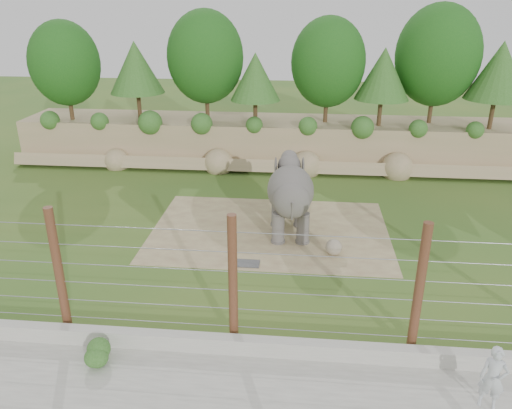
# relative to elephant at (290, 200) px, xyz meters

# --- Properties ---
(ground) EXTENTS (90.00, 90.00, 0.00)m
(ground) POSITION_rel_elephant_xyz_m (-1.34, -2.75, -1.54)
(ground) COLOR #346524
(ground) RESTS_ON ground
(back_embankment) EXTENTS (30.00, 5.52, 8.77)m
(back_embankment) POSITION_rel_elephant_xyz_m (-0.75, 9.92, 2.43)
(back_embankment) COLOR #988960
(back_embankment) RESTS_ON ground
(dirt_patch) EXTENTS (10.00, 7.00, 0.02)m
(dirt_patch) POSITION_rel_elephant_xyz_m (-0.84, 0.25, -1.53)
(dirt_patch) COLOR #927655
(dirt_patch) RESTS_ON ground
(drain_grate) EXTENTS (1.00, 0.60, 0.03)m
(drain_grate) POSITION_rel_elephant_xyz_m (-1.51, -2.75, -1.50)
(drain_grate) COLOR #262628
(drain_grate) RESTS_ON dirt_patch
(elephant) EXTENTS (1.91, 3.91, 3.07)m
(elephant) POSITION_rel_elephant_xyz_m (0.00, 0.00, 0.00)
(elephant) COLOR #55504C
(elephant) RESTS_ON ground
(stone_ball) EXTENTS (0.64, 0.64, 0.64)m
(stone_ball) POSITION_rel_elephant_xyz_m (1.77, -1.71, -1.20)
(stone_ball) COLOR gray
(stone_ball) RESTS_ON dirt_patch
(retaining_wall) EXTENTS (26.00, 0.35, 0.50)m
(retaining_wall) POSITION_rel_elephant_xyz_m (-1.34, -7.75, -1.29)
(retaining_wall) COLOR #A5A49A
(retaining_wall) RESTS_ON ground
(walkway) EXTENTS (26.00, 4.00, 0.01)m
(walkway) POSITION_rel_elephant_xyz_m (-1.34, -9.75, -1.53)
(walkway) COLOR #A5A49A
(walkway) RESTS_ON ground
(barrier_fence) EXTENTS (20.26, 0.26, 4.00)m
(barrier_fence) POSITION_rel_elephant_xyz_m (-1.34, -7.25, 0.46)
(barrier_fence) COLOR #522419
(barrier_fence) RESTS_ON ground
(walkway_shrub) EXTENTS (0.65, 0.65, 0.65)m
(walkway_shrub) POSITION_rel_elephant_xyz_m (-4.97, -8.55, -1.20)
(walkway_shrub) COLOR #2B5F1A
(walkway_shrub) RESTS_ON walkway
(zookeeper) EXTENTS (0.72, 0.59, 1.70)m
(zookeeper) POSITION_rel_elephant_xyz_m (5.15, -9.14, -0.68)
(zookeeper) COLOR silver
(zookeeper) RESTS_ON walkway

